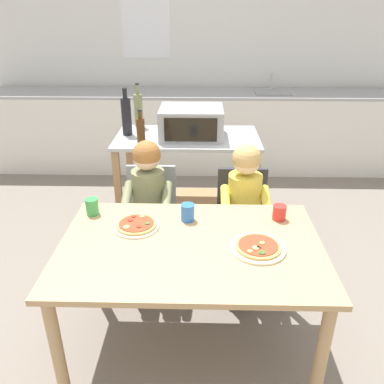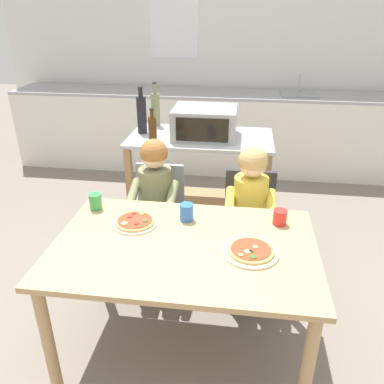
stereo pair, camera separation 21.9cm
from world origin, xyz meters
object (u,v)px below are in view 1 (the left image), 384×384
Objects in this scene: bottle_slim_sauce at (141,132)px; bottle_dark_olive_oil at (139,110)px; dining_chair_left at (151,215)px; drinking_cup_green at (92,207)px; bottle_squat_spirits at (126,116)px; pizza_plate_cream at (258,247)px; dining_chair_right at (242,219)px; pizza_plate_white at (136,225)px; kitchen_island_cart at (187,171)px; child_in_olive_shirt at (148,200)px; dining_table at (191,259)px; drinking_cup_blue at (188,212)px; drinking_cup_red at (279,212)px; child_in_yellow_shirt at (245,204)px; toaster_oven at (191,122)px.

bottle_dark_olive_oil is (-0.09, 0.50, 0.03)m from bottle_slim_sauce.
dining_chair_left is 0.59m from drinking_cup_green.
bottle_squat_spirits is 1.30× the size of pizza_plate_cream.
pizza_plate_white is at bearing -139.79° from dining_chair_right.
kitchen_island_cart is 0.67m from child_in_olive_shirt.
bottle_slim_sauce is 2.76× the size of drinking_cup_green.
dining_chair_right is at bearing 23.41° from drinking_cup_green.
dining_table is (0.06, -1.24, 0.03)m from kitchen_island_cart.
dining_chair_right is at bearing -3.32° from dining_chair_left.
pizza_plate_white is 2.53× the size of drinking_cup_blue.
drinking_cup_blue is at bearing -70.28° from bottle_dark_olive_oil.
dining_chair_left is (0.23, -0.53, -0.58)m from bottle_squat_spirits.
child_in_olive_shirt is (0.23, -0.66, -0.39)m from bottle_squat_spirits.
bottle_dark_olive_oil is at bearing 100.10° from bottle_slim_sauce.
drinking_cup_red reaches higher than pizza_plate_cream.
kitchen_island_cart is 1.13m from drinking_cup_red.
pizza_plate_cream is at bearing -90.01° from child_in_yellow_shirt.
pizza_plate_cream is at bearing -17.21° from pizza_plate_white.
dining_chair_left is 0.64m from drinking_cup_blue.
bottle_squat_spirits is (-0.50, 0.04, 0.04)m from toaster_oven.
drinking_cup_blue and drinking_cup_green have the same top height.
child_in_olive_shirt is (0.00, -0.12, 0.18)m from dining_chair_left.
child_in_yellow_shirt reaches higher than drinking_cup_blue.
drinking_cup_blue is at bearing -60.47° from dining_chair_left.
dining_table is at bearing -27.65° from pizza_plate_white.
toaster_oven is 1.90× the size of pizza_plate_white.
bottle_dark_olive_oil is 0.44× the size of dining_chair_left.
pizza_plate_cream is (0.34, -0.04, 0.11)m from dining_table.
bottle_squat_spirits is 0.80m from child_in_olive_shirt.
child_in_yellow_shirt is at bearing -60.77° from toaster_oven.
bottle_squat_spirits is 1.60m from pizza_plate_cream.
drinking_cup_green is (-0.55, -0.93, -0.24)m from toaster_oven.
child_in_yellow_shirt is at bearing 59.64° from dining_table.
child_in_yellow_shirt reaches higher than pizza_plate_cream.
drinking_cup_red is (0.80, 0.11, 0.03)m from pizza_plate_white.
kitchen_island_cart is 3.07× the size of bottle_squat_spirits.
pizza_plate_white is at bearing -90.02° from child_in_olive_shirt.
dining_chair_left is at bearing 129.49° from pizza_plate_cream.
bottle_slim_sauce is at bearing 107.39° from dining_chair_left.
bottle_slim_sauce is at bearing 95.46° from pizza_plate_white.
bottle_dark_olive_oil is 1.28m from child_in_yellow_shirt.
pizza_plate_cream is at bearing -55.09° from bottle_slim_sauce.
pizza_plate_white is at bearing -172.10° from drinking_cup_red.
child_in_olive_shirt is 4.14× the size of pizza_plate_white.
dining_table is (0.47, -1.49, -0.42)m from bottle_dark_olive_oil.
toaster_oven is 1.32× the size of bottle_squat_spirits.
kitchen_island_cart is 13.01× the size of drinking_cup_red.
bottle_dark_olive_oil is (-0.41, 0.25, 0.44)m from kitchen_island_cart.
dining_chair_left reaches higher than dining_table.
pizza_plate_cream is at bearing -62.20° from bottle_dark_olive_oil.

